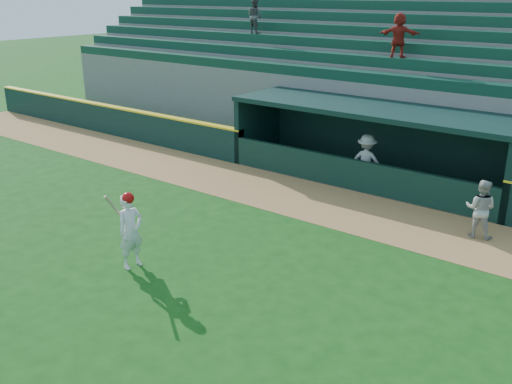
% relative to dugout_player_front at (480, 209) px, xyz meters
% --- Properties ---
extents(ground, '(120.00, 120.00, 0.00)m').
position_rel_dugout_player_front_xyz_m(ground, '(-4.33, -5.25, -0.76)').
color(ground, '#134310').
rests_on(ground, ground).
extents(warning_track, '(40.00, 3.00, 0.01)m').
position_rel_dugout_player_front_xyz_m(warning_track, '(-4.33, -0.35, -0.76)').
color(warning_track, olive).
rests_on(warning_track, ground).
extents(field_wall_left, '(15.50, 0.30, 1.20)m').
position_rel_dugout_player_front_xyz_m(field_wall_left, '(-16.58, 1.30, -0.16)').
color(field_wall_left, black).
rests_on(field_wall_left, ground).
extents(wall_stripe_left, '(15.50, 0.32, 0.06)m').
position_rel_dugout_player_front_xyz_m(wall_stripe_left, '(-16.58, 1.30, 0.47)').
color(wall_stripe_left, yellow).
rests_on(wall_stripe_left, field_wall_left).
extents(dugout_player_front, '(0.81, 0.66, 1.53)m').
position_rel_dugout_player_front_xyz_m(dugout_player_front, '(0.00, 0.00, 0.00)').
color(dugout_player_front, '#A3A39E').
rests_on(dugout_player_front, ground).
extents(dugout_player_inside, '(1.22, 0.86, 1.71)m').
position_rel_dugout_player_front_xyz_m(dugout_player_inside, '(-4.10, 1.75, 0.09)').
color(dugout_player_inside, '#A9A9A4').
rests_on(dugout_player_inside, ground).
extents(dugout, '(9.40, 2.80, 2.46)m').
position_rel_dugout_player_front_xyz_m(dugout, '(-4.33, 2.75, 0.59)').
color(dugout, '#61605C').
rests_on(dugout, ground).
extents(stands, '(34.50, 6.26, 7.49)m').
position_rel_dugout_player_front_xyz_m(stands, '(-4.32, 7.31, 1.62)').
color(stands, slate).
rests_on(stands, ground).
extents(batter_at_plate, '(0.48, 0.82, 1.81)m').
position_rel_dugout_player_front_xyz_m(batter_at_plate, '(-5.69, -6.49, 0.14)').
color(batter_at_plate, silver).
rests_on(batter_at_plate, ground).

